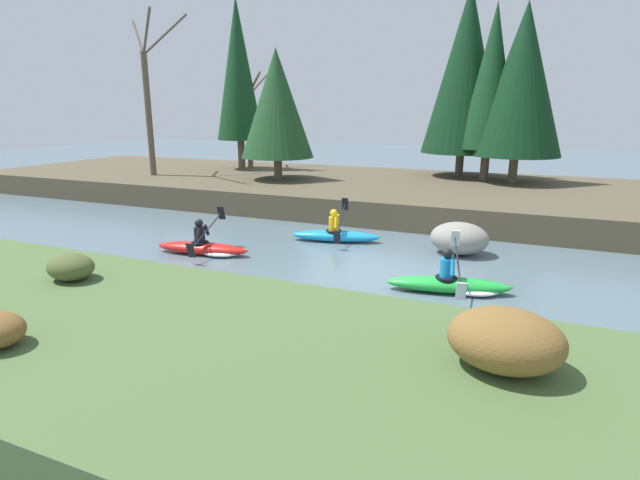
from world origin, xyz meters
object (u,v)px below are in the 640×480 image
(kayaker_lead, at_px, (453,284))
(kayaker_middle, at_px, (336,234))
(kayaker_trailing, at_px, (206,248))
(boulder_midstream, at_px, (459,238))

(kayaker_lead, height_order, kayaker_middle, same)
(kayaker_trailing, relative_size, boulder_midstream, 1.75)
(kayaker_middle, relative_size, kayaker_trailing, 1.00)
(boulder_midstream, bearing_deg, kayaker_lead, -83.83)
(boulder_midstream, bearing_deg, kayaker_trailing, -156.38)
(kayaker_middle, distance_m, boulder_midstream, 3.66)
(kayaker_middle, bearing_deg, kayaker_lead, -51.28)
(kayaker_trailing, bearing_deg, boulder_midstream, 14.75)
(kayaker_middle, bearing_deg, kayaker_trailing, -149.58)
(kayaker_lead, bearing_deg, kayaker_middle, 129.27)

